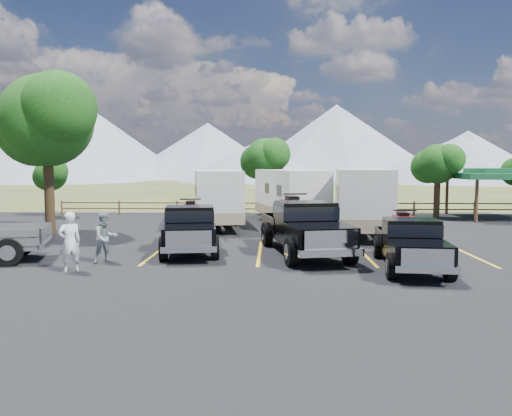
{
  "coord_description": "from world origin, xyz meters",
  "views": [
    {
      "loc": [
        -1.5,
        -15.15,
        3.46
      ],
      "look_at": [
        -2.21,
        6.11,
        1.6
      ],
      "focal_mm": 35.0,
      "sensor_mm": 36.0,
      "label": 1
    }
  ],
  "objects_px": {
    "rig_right": "(410,241)",
    "trailer_right": "(362,200)",
    "trailer_center": "(290,196)",
    "trailer_left": "(217,197)",
    "pavilion": "(501,175)",
    "rig_left": "(190,226)",
    "person_a": "(70,242)",
    "rig_center": "(303,226)",
    "person_b": "(105,238)",
    "tree_big_nw": "(46,120)"
  },
  "relations": [
    {
      "from": "rig_right",
      "to": "trailer_right",
      "type": "distance_m",
      "value": 7.9
    },
    {
      "from": "trailer_center",
      "to": "rig_right",
      "type": "bearing_deg",
      "value": -87.94
    },
    {
      "from": "trailer_left",
      "to": "trailer_center",
      "type": "xyz_separation_m",
      "value": [
        4.02,
        0.93,
        0.01
      ]
    },
    {
      "from": "pavilion",
      "to": "rig_left",
      "type": "distance_m",
      "value": 21.85
    },
    {
      "from": "person_a",
      "to": "rig_center",
      "type": "bearing_deg",
      "value": 168.87
    },
    {
      "from": "person_a",
      "to": "person_b",
      "type": "relative_size",
      "value": 1.1
    },
    {
      "from": "trailer_right",
      "to": "rig_right",
      "type": "bearing_deg",
      "value": -82.58
    },
    {
      "from": "trailer_center",
      "to": "person_b",
      "type": "xyz_separation_m",
      "value": [
        -6.79,
        -11.04,
        -0.75
      ]
    },
    {
      "from": "rig_right",
      "to": "trailer_left",
      "type": "bearing_deg",
      "value": 131.07
    },
    {
      "from": "rig_left",
      "to": "trailer_left",
      "type": "relative_size",
      "value": 0.69
    },
    {
      "from": "pavilion",
      "to": "trailer_center",
      "type": "height_order",
      "value": "pavilion"
    },
    {
      "from": "rig_left",
      "to": "pavilion",
      "type": "bearing_deg",
      "value": 26.74
    },
    {
      "from": "rig_right",
      "to": "trailer_right",
      "type": "xyz_separation_m",
      "value": [
        -0.21,
        7.85,
        0.79
      ]
    },
    {
      "from": "rig_left",
      "to": "rig_right",
      "type": "relative_size",
      "value": 1.1
    },
    {
      "from": "tree_big_nw",
      "to": "rig_right",
      "type": "height_order",
      "value": "tree_big_nw"
    },
    {
      "from": "person_a",
      "to": "trailer_center",
      "type": "bearing_deg",
      "value": -156.81
    },
    {
      "from": "pavilion",
      "to": "trailer_center",
      "type": "bearing_deg",
      "value": -163.07
    },
    {
      "from": "rig_left",
      "to": "trailer_center",
      "type": "distance_m",
      "value": 9.49
    },
    {
      "from": "trailer_center",
      "to": "person_a",
      "type": "relative_size",
      "value": 4.61
    },
    {
      "from": "pavilion",
      "to": "trailer_right",
      "type": "height_order",
      "value": "trailer_right"
    },
    {
      "from": "pavilion",
      "to": "trailer_right",
      "type": "xyz_separation_m",
      "value": [
        -10.16,
        -7.75,
        -1.08
      ]
    },
    {
      "from": "tree_big_nw",
      "to": "trailer_center",
      "type": "xyz_separation_m",
      "value": [
        12.02,
        3.86,
        -3.93
      ]
    },
    {
      "from": "rig_left",
      "to": "trailer_center",
      "type": "relative_size",
      "value": 0.7
    },
    {
      "from": "trailer_center",
      "to": "person_a",
      "type": "bearing_deg",
      "value": -135.74
    },
    {
      "from": "rig_center",
      "to": "trailer_center",
      "type": "xyz_separation_m",
      "value": [
        -0.21,
        9.0,
        0.54
      ]
    },
    {
      "from": "pavilion",
      "to": "rig_left",
      "type": "relative_size",
      "value": 1.0
    },
    {
      "from": "rig_center",
      "to": "person_a",
      "type": "bearing_deg",
      "value": -166.4
    },
    {
      "from": "rig_center",
      "to": "person_a",
      "type": "relative_size",
      "value": 3.64
    },
    {
      "from": "person_a",
      "to": "trailer_left",
      "type": "bearing_deg",
      "value": -142.53
    },
    {
      "from": "trailer_right",
      "to": "pavilion",
      "type": "bearing_deg",
      "value": 43.22
    },
    {
      "from": "trailer_center",
      "to": "tree_big_nw",
      "type": "bearing_deg",
      "value": -177.48
    },
    {
      "from": "trailer_right",
      "to": "tree_big_nw",
      "type": "bearing_deg",
      "value": -173.31
    },
    {
      "from": "pavilion",
      "to": "trailer_left",
      "type": "height_order",
      "value": "pavilion"
    },
    {
      "from": "rig_right",
      "to": "person_a",
      "type": "xyz_separation_m",
      "value": [
        -10.99,
        -1.1,
        0.08
      ]
    },
    {
      "from": "trailer_left",
      "to": "trailer_right",
      "type": "distance_m",
      "value": 7.87
    },
    {
      "from": "pavilion",
      "to": "person_a",
      "type": "bearing_deg",
      "value": -141.41
    },
    {
      "from": "trailer_right",
      "to": "person_b",
      "type": "height_order",
      "value": "trailer_right"
    },
    {
      "from": "trailer_center",
      "to": "trailer_left",
      "type": "bearing_deg",
      "value": 177.79
    },
    {
      "from": "tree_big_nw",
      "to": "trailer_center",
      "type": "distance_m",
      "value": 13.22
    },
    {
      "from": "rig_center",
      "to": "rig_right",
      "type": "relative_size",
      "value": 1.25
    },
    {
      "from": "rig_right",
      "to": "person_b",
      "type": "distance_m",
      "value": 10.38
    },
    {
      "from": "person_a",
      "to": "pavilion",
      "type": "bearing_deg",
      "value": -177.75
    },
    {
      "from": "rig_right",
      "to": "person_a",
      "type": "relative_size",
      "value": 2.91
    },
    {
      "from": "rig_left",
      "to": "trailer_right",
      "type": "height_order",
      "value": "trailer_right"
    },
    {
      "from": "rig_right",
      "to": "rig_center",
      "type": "bearing_deg",
      "value": 148.94
    },
    {
      "from": "trailer_right",
      "to": "person_b",
      "type": "relative_size",
      "value": 5.25
    },
    {
      "from": "rig_left",
      "to": "rig_right",
      "type": "bearing_deg",
      "value": -29.68
    },
    {
      "from": "rig_center",
      "to": "trailer_right",
      "type": "bearing_deg",
      "value": 47.89
    },
    {
      "from": "pavilion",
      "to": "person_b",
      "type": "bearing_deg",
      "value": -143.28
    },
    {
      "from": "rig_left",
      "to": "rig_right",
      "type": "height_order",
      "value": "rig_left"
    }
  ]
}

